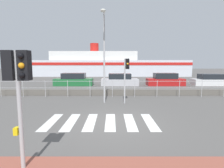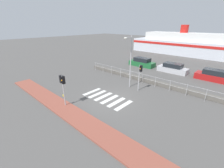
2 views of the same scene
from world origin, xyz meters
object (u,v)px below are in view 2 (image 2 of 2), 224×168
(traffic_light_near, at_px, (63,83))
(streetlamp, at_px, (129,57))
(ferry_boat, at_px, (195,46))
(parked_car_green, at_px, (142,62))
(traffic_light_far, at_px, (140,72))
(parked_car_red, at_px, (214,76))
(parked_car_silver, at_px, (173,68))

(traffic_light_near, distance_m, streetlamp, 7.72)
(ferry_boat, xyz_separation_m, parked_car_green, (-3.88, -16.98, -1.54))
(ferry_boat, bearing_deg, traffic_light_near, -92.40)
(traffic_light_far, xyz_separation_m, parked_car_green, (-5.56, 9.58, -1.54))
(ferry_boat, relative_size, parked_car_green, 6.95)
(streetlamp, height_order, parked_car_red, streetlamp)
(parked_car_red, bearing_deg, parked_car_silver, 180.00)
(traffic_light_far, height_order, parked_car_green, traffic_light_far)
(traffic_light_far, distance_m, streetlamp, 2.10)
(parked_car_silver, bearing_deg, streetlamp, -98.56)
(streetlamp, bearing_deg, traffic_light_far, 1.96)
(ferry_boat, bearing_deg, traffic_light_far, -86.38)
(parked_car_silver, xyz_separation_m, parked_car_red, (5.50, 0.00, 0.03))
(traffic_light_near, relative_size, streetlamp, 0.50)
(traffic_light_near, relative_size, traffic_light_far, 0.99)
(streetlamp, bearing_deg, parked_car_green, 113.11)
(ferry_boat, height_order, parked_car_silver, ferry_boat)
(streetlamp, bearing_deg, ferry_boat, 90.49)
(traffic_light_near, xyz_separation_m, traffic_light_far, (3.11, 7.46, -0.13))
(parked_car_silver, bearing_deg, ferry_boat, 95.63)
(traffic_light_near, distance_m, parked_car_silver, 17.40)
(ferry_boat, relative_size, parked_car_silver, 7.14)
(parked_car_silver, height_order, parked_car_red, parked_car_red)
(streetlamp, bearing_deg, parked_car_red, 54.17)
(streetlamp, relative_size, parked_car_red, 1.35)
(traffic_light_near, bearing_deg, traffic_light_far, 67.38)
(traffic_light_near, bearing_deg, parked_car_red, 63.21)
(traffic_light_near, bearing_deg, parked_car_green, 98.20)
(streetlamp, bearing_deg, parked_car_silver, 81.44)
(traffic_light_near, distance_m, ferry_boat, 34.05)
(traffic_light_far, relative_size, streetlamp, 0.50)
(parked_car_silver, bearing_deg, traffic_light_near, -100.31)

